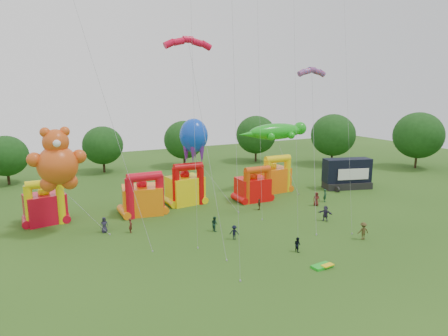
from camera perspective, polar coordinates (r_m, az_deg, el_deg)
name	(u,v)px	position (r m, az deg, el deg)	size (l,w,h in m)	color
ground	(340,295)	(35.01, 16.22, -16.97)	(160.00, 160.00, 0.00)	#274C15
tree_ring	(328,221)	(32.21, 14.59, -7.29)	(121.80, 123.88, 12.07)	#352314
bouncy_castle_0	(45,206)	(53.57, -24.19, -4.95)	(4.99, 4.28, 5.66)	red
bouncy_castle_1	(143,197)	(53.41, -11.52, -4.15)	(5.68, 4.88, 5.81)	orange
bouncy_castle_2	(186,188)	(57.08, -5.50, -2.82)	(5.08, 4.27, 6.13)	yellow
bouncy_castle_3	(253,187)	(58.57, 4.23, -2.73)	(4.61, 3.77, 5.30)	red
bouncy_castle_4	(273,177)	(63.94, 7.02, -1.33)	(5.02, 4.08, 6.02)	orange
stage_trailer	(347,174)	(68.47, 17.16, -0.82)	(8.16, 4.94, 4.98)	black
teddy_bear_kite	(68,181)	(47.24, -21.35, -1.77)	(7.82, 4.91, 12.31)	#D24D17
gecko_kite	(280,144)	(64.07, 8.01, 3.37)	(12.65, 7.11, 10.86)	#17A718
octopus_kite	(209,169)	(54.83, -2.22, -0.11)	(5.53, 8.86, 12.24)	blue
parafoil_kites	(165,120)	(42.40, -8.38, 6.87)	(31.05, 14.37, 29.63)	red
diamond_kites	(268,83)	(44.08, 6.23, 11.97)	(19.84, 19.51, 38.69)	red
folded_kite_bundle	(323,266)	(39.15, 13.92, -13.44)	(2.09, 1.25, 0.31)	green
spectator_0	(104,225)	(48.13, -16.74, -7.79)	(0.90, 0.58, 1.84)	#26233B
spectator_1	(131,225)	(47.34, -13.19, -8.00)	(0.63, 0.41, 1.72)	#511E17
spectator_2	(215,224)	(46.61, -1.35, -7.97)	(0.86, 0.67, 1.76)	#163728
spectator_3	(234,232)	(44.24, 1.47, -9.17)	(1.03, 0.59, 1.60)	black
spectator_4	(259,204)	(54.57, 5.05, -5.20)	(0.90, 0.38, 1.54)	#412E1A
spectator_5	(325,213)	(51.54, 14.28, -6.30)	(1.80, 0.57, 1.94)	#2F2944
spectator_6	(316,199)	(57.64, 13.07, -4.33)	(0.95, 0.62, 1.95)	#521C17
spectator_7	(325,195)	(59.86, 14.23, -3.82)	(0.69, 0.46, 1.90)	#173B27
spectator_8	(297,244)	(41.82, 10.45, -10.69)	(0.74, 0.58, 1.52)	black
spectator_9	(363,231)	(46.67, 19.26, -8.48)	(1.27, 0.73, 1.96)	#443A1B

